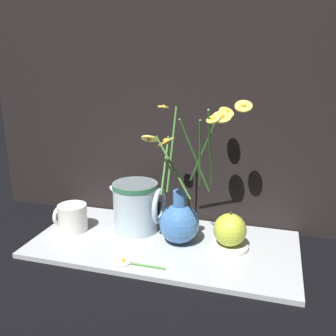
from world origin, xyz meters
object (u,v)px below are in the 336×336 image
object	(u,v)px
yellow_mug	(72,218)
orange_fruit	(230,230)
vase_with_flowers	(180,216)
ceramic_pitcher	(137,205)

from	to	relation	value
yellow_mug	orange_fruit	xyz separation A→B (m)	(0.42, 0.02, 0.01)
vase_with_flowers	yellow_mug	xyz separation A→B (m)	(-0.30, -0.01, -0.03)
yellow_mug	vase_with_flowers	bearing A→B (deg)	2.67
orange_fruit	ceramic_pitcher	bearing A→B (deg)	172.39
ceramic_pitcher	orange_fruit	bearing A→B (deg)	-7.61
vase_with_flowers	ceramic_pitcher	world-z (taller)	vase_with_flowers
yellow_mug	orange_fruit	distance (m)	0.42
yellow_mug	ceramic_pitcher	distance (m)	0.18
orange_fruit	yellow_mug	bearing A→B (deg)	-177.95
ceramic_pitcher	orange_fruit	size ratio (longest dim) A/B	1.65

